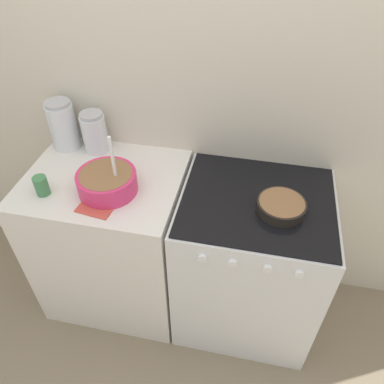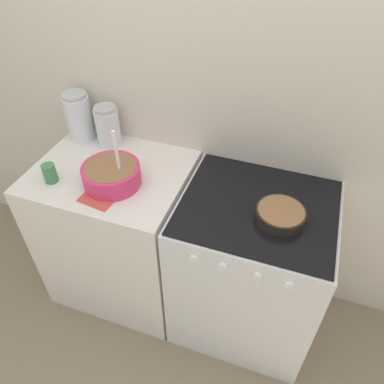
{
  "view_description": "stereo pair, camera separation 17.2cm",
  "coord_description": "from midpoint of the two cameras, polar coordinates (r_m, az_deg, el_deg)",
  "views": [
    {
      "loc": [
        0.34,
        -1.0,
        2.13
      ],
      "look_at": [
        0.08,
        0.26,
        0.99
      ],
      "focal_mm": 35.0,
      "sensor_mm": 36.0,
      "label": 1
    },
    {
      "loc": [
        0.51,
        -0.95,
        2.13
      ],
      "look_at": [
        0.08,
        0.26,
        0.99
      ],
      "focal_mm": 35.0,
      "sensor_mm": 36.0,
      "label": 2
    }
  ],
  "objects": [
    {
      "name": "mixing_bowl",
      "position": [
        1.83,
        -9.57,
        2.62
      ],
      "size": [
        0.28,
        0.28,
        0.31
      ],
      "color": "#E0336B",
      "rests_on": "countertop_cabinet"
    },
    {
      "name": "ground_plane",
      "position": [
        2.38,
        -1.96,
        -21.8
      ],
      "size": [
        12.0,
        12.0,
        0.0
      ],
      "primitive_type": "plane",
      "color": "gray"
    },
    {
      "name": "wall_back",
      "position": [
        1.94,
        4.46,
        12.8
      ],
      "size": [
        4.58,
        0.05,
        2.4
      ],
      "color": "beige",
      "rests_on": "ground_plane"
    },
    {
      "name": "tin_can",
      "position": [
        1.92,
        -18.5,
        2.64
      ],
      "size": [
        0.06,
        0.06,
        0.1
      ],
      "color": "#3F7F4C",
      "rests_on": "countertop_cabinet"
    },
    {
      "name": "storage_jar_left",
      "position": [
        2.17,
        -14.61,
        10.59
      ],
      "size": [
        0.15,
        0.15,
        0.27
      ],
      "color": "silver",
      "rests_on": "countertop_cabinet"
    },
    {
      "name": "storage_jar_middle",
      "position": [
        2.1,
        -10.39,
        9.47
      ],
      "size": [
        0.13,
        0.13,
        0.22
      ],
      "color": "silver",
      "rests_on": "countertop_cabinet"
    },
    {
      "name": "countertop_cabinet",
      "position": [
        2.26,
        -8.7,
        -6.23
      ],
      "size": [
        0.79,
        0.64,
        0.94
      ],
      "color": "silver",
      "rests_on": "ground_plane"
    },
    {
      "name": "baking_pan",
      "position": [
        1.71,
        16.17,
        -3.4
      ],
      "size": [
        0.22,
        0.22,
        0.05
      ],
      "color": "black",
      "rests_on": "stove"
    },
    {
      "name": "recipe_page",
      "position": [
        1.82,
        -10.36,
        0.1
      ],
      "size": [
        0.19,
        0.26,
        0.01
      ],
      "color": "#CC4C3F",
      "rests_on": "countertop_cabinet"
    },
    {
      "name": "stove",
      "position": [
        2.11,
        10.98,
        -11.44
      ],
      "size": [
        0.74,
        0.66,
        0.94
      ],
      "color": "silver",
      "rests_on": "ground_plane"
    }
  ]
}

